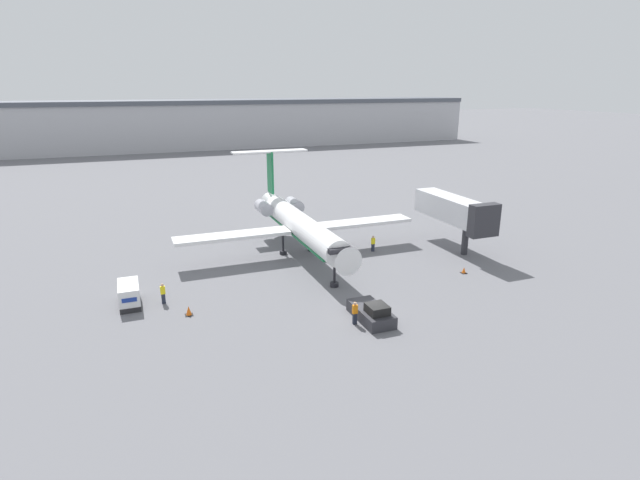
% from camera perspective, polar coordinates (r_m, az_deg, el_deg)
% --- Properties ---
extents(ground_plane, '(600.00, 600.00, 0.00)m').
position_cam_1_polar(ground_plane, '(40.27, 5.58, -8.89)').
color(ground_plane, slate).
extents(terminal_building, '(180.00, 16.80, 13.76)m').
position_cam_1_polar(terminal_building, '(153.40, -15.39, 12.61)').
color(terminal_building, '#B2B2B7').
rests_on(terminal_building, ground).
extents(airplane_main, '(26.46, 25.00, 10.01)m').
position_cam_1_polar(airplane_main, '(53.84, -2.46, 1.96)').
color(airplane_main, white).
rests_on(airplane_main, ground).
extents(pushback_tug, '(2.18, 4.67, 1.68)m').
position_cam_1_polar(pushback_tug, '(39.78, 5.89, -8.27)').
color(pushback_tug, '#2D2D33').
rests_on(pushback_tug, ground).
extents(luggage_cart, '(1.65, 3.57, 1.89)m').
position_cam_1_polar(luggage_cart, '(44.93, -20.98, -5.84)').
color(luggage_cart, '#232326').
rests_on(luggage_cart, ground).
extents(worker_near_tug, '(0.40, 0.26, 1.86)m').
position_cam_1_polar(worker_near_tug, '(38.86, 4.01, -8.25)').
color(worker_near_tug, '#232838').
rests_on(worker_near_tug, ground).
extents(worker_by_wing, '(0.40, 0.25, 1.79)m').
position_cam_1_polar(worker_by_wing, '(55.65, 6.08, -0.37)').
color(worker_by_wing, '#232838').
rests_on(worker_by_wing, ground).
extents(worker_on_apron, '(0.40, 0.25, 1.80)m').
position_cam_1_polar(worker_on_apron, '(44.30, -17.51, -5.79)').
color(worker_on_apron, '#232838').
rests_on(worker_on_apron, ground).
extents(traffic_cone_left, '(0.63, 0.63, 0.79)m').
position_cam_1_polar(traffic_cone_left, '(41.78, -14.77, -7.84)').
color(traffic_cone_left, black).
rests_on(traffic_cone_left, ground).
extents(traffic_cone_right, '(0.55, 0.55, 0.60)m').
position_cam_1_polar(traffic_cone_right, '(51.15, 16.12, -3.36)').
color(traffic_cone_right, black).
rests_on(traffic_cone_right, ground).
extents(jet_bridge, '(3.20, 11.71, 6.19)m').
position_cam_1_polar(jet_bridge, '(57.41, 15.16, 3.30)').
color(jet_bridge, '#2D2D33').
rests_on(jet_bridge, ground).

